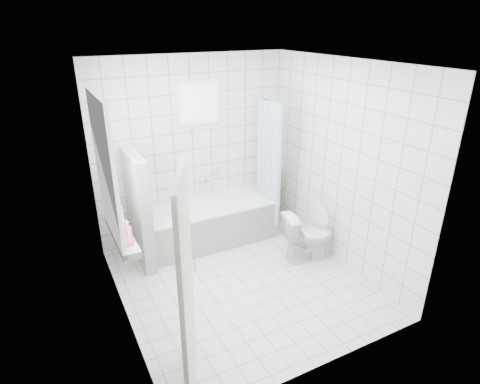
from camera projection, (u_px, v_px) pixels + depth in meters
ground at (242, 282)px, 4.97m from camera, size 3.00×3.00×0.00m
ceiling at (242, 63)px, 3.94m from camera, size 3.00×3.00×0.00m
wall_back at (193, 149)px, 5.68m from camera, size 2.80×0.02×2.60m
wall_front at (328, 247)px, 3.23m from camera, size 2.80×0.02×2.60m
wall_left at (113, 210)px, 3.86m from camera, size 0.02×3.00×2.60m
wall_right at (340, 166)px, 5.04m from camera, size 0.02×3.00×2.60m
window_left at (108, 171)px, 4.01m from camera, size 0.01×0.90×1.40m
window_back at (199, 103)px, 5.42m from camera, size 0.50×0.01×0.50m
window_sill at (121, 234)px, 4.32m from camera, size 0.18×1.02×0.08m
door at (187, 290)px, 3.20m from camera, size 0.37×0.75×2.00m
bathtub at (210, 223)px, 5.80m from camera, size 1.89×0.77×0.58m
partition_wall at (138, 209)px, 5.15m from camera, size 0.15×0.85×1.50m
tiled_ledge at (270, 201)px, 6.51m from camera, size 0.40×0.24×0.55m
toilet at (308, 236)px, 5.33m from camera, size 0.73×0.51×0.68m
curtain_rod at (266, 98)px, 5.47m from camera, size 0.02×0.80×0.02m
shower_curtain at (269, 164)px, 5.72m from camera, size 0.14×0.48×1.78m
tub_faucet at (206, 178)px, 5.89m from camera, size 0.18×0.06×0.06m
sill_bottles at (121, 221)px, 4.23m from camera, size 0.18×0.71×0.33m
ledge_bottles at (274, 180)px, 6.32m from camera, size 0.17×0.17×0.25m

